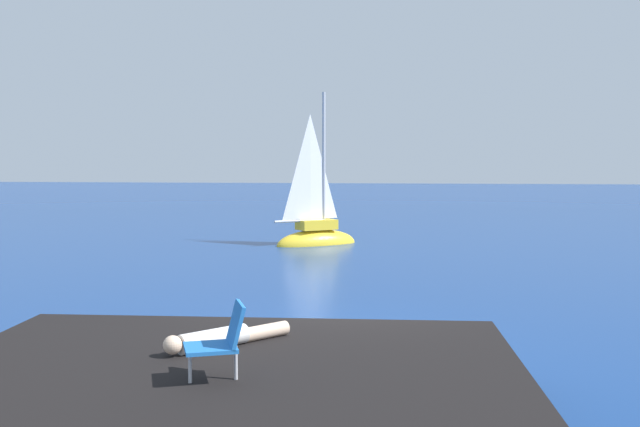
# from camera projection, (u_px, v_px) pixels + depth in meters

# --- Properties ---
(ground_plane) EXTENTS (160.00, 160.00, 0.00)m
(ground_plane) POSITION_uv_depth(u_px,v_px,m) (332.00, 348.00, 11.83)
(ground_plane) COLOR navy
(shore_ledge) EXTENTS (6.73, 4.82, 0.79)m
(shore_ledge) POSITION_uv_depth(u_px,v_px,m) (230.00, 395.00, 8.23)
(shore_ledge) COLOR black
(shore_ledge) RESTS_ON ground
(boulder_seaward) EXTENTS (1.57, 1.30, 0.92)m
(boulder_seaward) POSITION_uv_depth(u_px,v_px,m) (350.00, 377.00, 10.23)
(boulder_seaward) COLOR black
(boulder_seaward) RESTS_ON ground
(boulder_inland) EXTENTS (1.39, 1.21, 0.87)m
(boulder_inland) POSITION_uv_depth(u_px,v_px,m) (327.00, 366.00, 10.80)
(boulder_inland) COLOR black
(boulder_inland) RESTS_ON ground
(sailboat_near) EXTENTS (3.16, 2.69, 5.95)m
(sailboat_near) POSITION_uv_depth(u_px,v_px,m) (316.00, 235.00, 26.07)
(sailboat_near) COLOR yellow
(sailboat_near) RESTS_ON ground
(person_sunbather) EXTENTS (1.28, 1.39, 0.25)m
(person_sunbather) POSITION_uv_depth(u_px,v_px,m) (223.00, 338.00, 8.81)
(person_sunbather) COLOR white
(person_sunbather) RESTS_ON shore_ledge
(beach_chair) EXTENTS (0.73, 0.66, 0.80)m
(beach_chair) POSITION_uv_depth(u_px,v_px,m) (222.00, 338.00, 7.45)
(beach_chair) COLOR blue
(beach_chair) RESTS_ON shore_ledge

